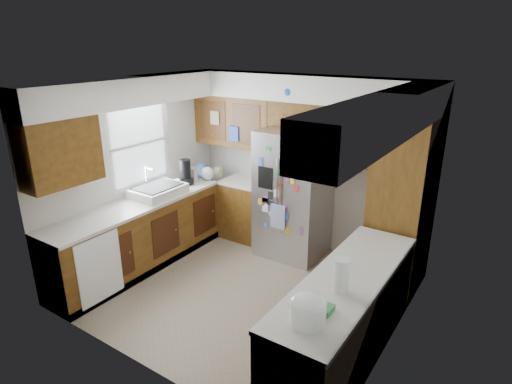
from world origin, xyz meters
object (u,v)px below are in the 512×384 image
Objects in this scene: pantry at (402,205)px; paper_towel at (341,275)px; fridge at (293,194)px; rice_cooker at (308,309)px.

pantry reaches higher than paper_towel.
fridge reaches higher than rice_cooker.
pantry is at bearing 90.98° from paper_towel.
rice_cooker is at bearing -90.01° from pantry.
paper_towel is at bearing -89.02° from pantry.
pantry is 1.51m from fridge.
fridge is at bearing 121.14° from rice_cooker.
fridge is 5.91× the size of paper_towel.
pantry reaches higher than fridge.
rice_cooker is at bearing -58.86° from fridge.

